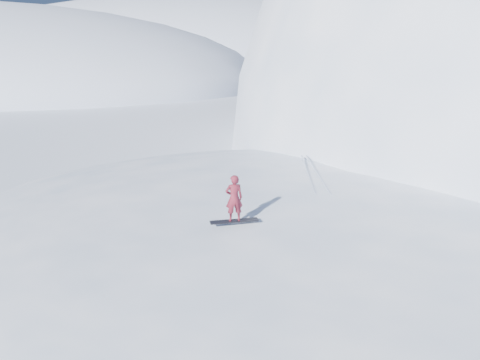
% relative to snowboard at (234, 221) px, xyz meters
% --- Properties ---
extents(ground, '(400.00, 400.00, 0.00)m').
position_rel_snowboard_xyz_m(ground, '(2.82, 0.62, -2.41)').
color(ground, white).
rests_on(ground, ground).
extents(near_ridge, '(36.00, 28.00, 4.80)m').
position_rel_snowboard_xyz_m(near_ridge, '(3.82, 3.62, -2.41)').
color(near_ridge, white).
rests_on(near_ridge, ground).
extents(peak_shoulder, '(28.00, 24.00, 18.00)m').
position_rel_snowboard_xyz_m(peak_shoulder, '(12.82, 20.62, -2.41)').
color(peak_shoulder, white).
rests_on(peak_shoulder, ground).
extents(far_ridge_c, '(140.00, 90.00, 36.00)m').
position_rel_snowboard_xyz_m(far_ridge_c, '(-37.18, 110.62, -2.41)').
color(far_ridge_c, white).
rests_on(far_ridge_c, ground).
extents(wind_bumps, '(16.00, 14.40, 1.00)m').
position_rel_snowboard_xyz_m(wind_bumps, '(2.26, 2.74, -2.41)').
color(wind_bumps, white).
rests_on(wind_bumps, ground).
extents(snowboard, '(1.57, 0.88, 0.03)m').
position_rel_snowboard_xyz_m(snowboard, '(0.00, 0.00, 0.00)').
color(snowboard, black).
rests_on(snowboard, near_ridge).
extents(snowboarder, '(0.66, 0.56, 1.54)m').
position_rel_snowboard_xyz_m(snowboarder, '(0.00, 0.00, 0.79)').
color(snowboarder, maroon).
rests_on(snowboarder, snowboard).
extents(board_tracks, '(1.55, 5.94, 0.04)m').
position_rel_snowboard_xyz_m(board_tracks, '(2.25, 6.17, 0.01)').
color(board_tracks, silver).
rests_on(board_tracks, ground).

